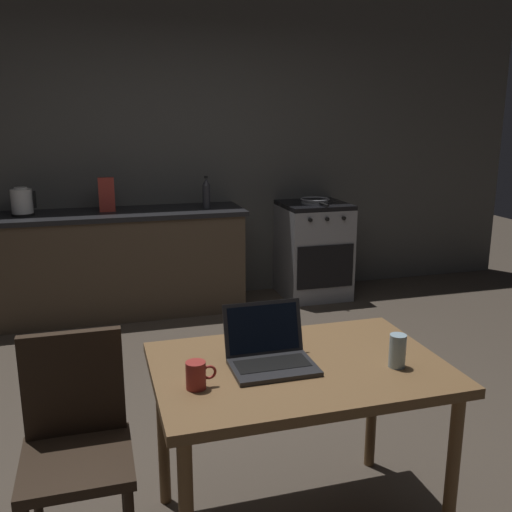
% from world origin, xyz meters
% --- Properties ---
extents(ground_plane, '(12.00, 12.00, 0.00)m').
position_xyz_m(ground_plane, '(0.00, 0.00, 0.00)').
color(ground_plane, '#473D33').
extents(back_wall, '(6.40, 0.10, 2.83)m').
position_xyz_m(back_wall, '(0.30, 2.56, 1.41)').
color(back_wall, '#4F4E4B').
rests_on(back_wall, ground_plane).
extents(kitchen_counter, '(2.16, 0.64, 0.90)m').
position_xyz_m(kitchen_counter, '(-0.54, 2.21, 0.45)').
color(kitchen_counter, '#4C3D2D').
rests_on(kitchen_counter, ground_plane).
extents(stove_oven, '(0.60, 0.62, 0.90)m').
position_xyz_m(stove_oven, '(1.26, 2.21, 0.45)').
color(stove_oven, gray).
rests_on(stove_oven, ground_plane).
extents(dining_table, '(1.13, 0.76, 0.75)m').
position_xyz_m(dining_table, '(0.01, -0.76, 0.66)').
color(dining_table, brown).
rests_on(dining_table, ground_plane).
extents(chair, '(0.40, 0.40, 0.89)m').
position_xyz_m(chair, '(-0.84, -0.66, 0.52)').
color(chair, '#2D2116').
rests_on(chair, ground_plane).
extents(laptop, '(0.32, 0.28, 0.22)m').
position_xyz_m(laptop, '(-0.10, -0.74, 0.79)').
color(laptop, '#232326').
rests_on(laptop, dining_table).
extents(electric_kettle, '(0.20, 0.18, 0.23)m').
position_xyz_m(electric_kettle, '(-1.27, 2.21, 1.01)').
color(electric_kettle, black).
rests_on(electric_kettle, kitchen_counter).
extents(bottle, '(0.07, 0.07, 0.28)m').
position_xyz_m(bottle, '(0.23, 2.16, 1.03)').
color(bottle, '#2D2D33').
rests_on(bottle, kitchen_counter).
extents(frying_pan, '(0.27, 0.44, 0.05)m').
position_xyz_m(frying_pan, '(1.26, 2.19, 0.92)').
color(frying_pan, gray).
rests_on(frying_pan, stove_oven).
extents(coffee_mug, '(0.11, 0.07, 0.10)m').
position_xyz_m(coffee_mug, '(-0.41, -0.85, 0.80)').
color(coffee_mug, '#9E2D28').
rests_on(coffee_mug, dining_table).
extents(drinking_glass, '(0.06, 0.06, 0.13)m').
position_xyz_m(drinking_glass, '(0.36, -0.89, 0.81)').
color(drinking_glass, '#99B7C6').
rests_on(drinking_glass, dining_table).
extents(cereal_box, '(0.13, 0.05, 0.29)m').
position_xyz_m(cereal_box, '(-0.61, 2.23, 1.04)').
color(cereal_box, '#B2382D').
rests_on(cereal_box, kitchen_counter).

